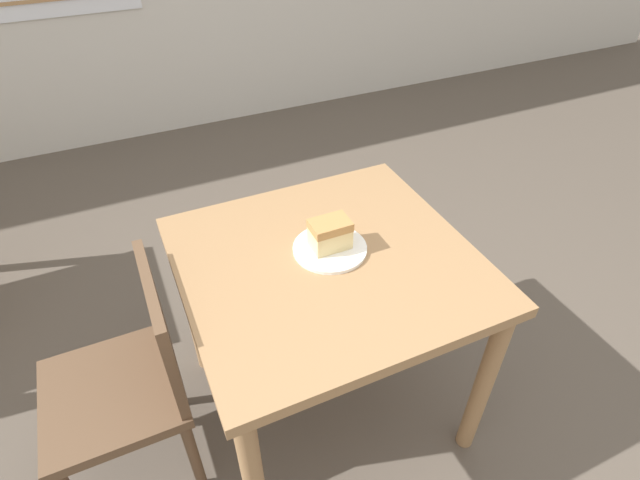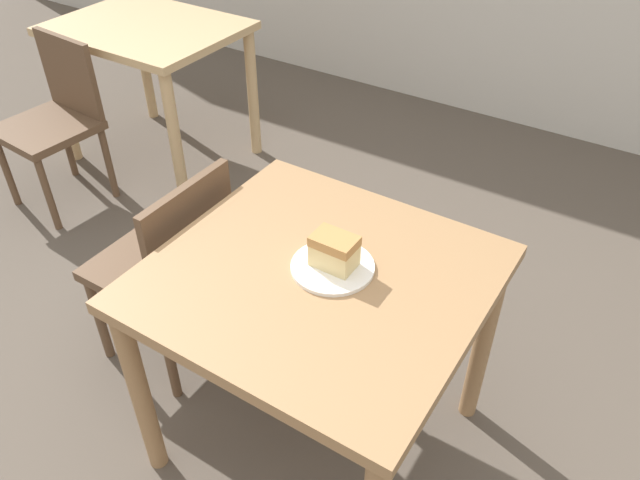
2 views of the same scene
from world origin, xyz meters
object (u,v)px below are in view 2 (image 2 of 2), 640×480
object	(u,v)px
chair_near_window	(170,263)
chair_far_corner	(56,117)
dining_table_near	(318,303)
plate	(333,267)
dining_table_far	(149,48)
cake_slice	(334,251)

from	to	relation	value
chair_near_window	chair_far_corner	size ratio (longest dim) A/B	1.00
chair_near_window	dining_table_near	bearing A→B (deg)	86.12
dining_table_near	plate	size ratio (longest dim) A/B	3.84
plate	dining_table_far	bearing A→B (deg)	148.82
chair_near_window	plate	size ratio (longest dim) A/B	3.53
chair_far_corner	cake_slice	distance (m)	2.03
dining_table_near	cake_slice	world-z (taller)	cake_slice
dining_table_far	chair_near_window	bearing A→B (deg)	-43.82
dining_table_far	chair_far_corner	distance (m)	0.61
chair_near_window	cake_slice	size ratio (longest dim) A/B	6.77
dining_table_far	plate	size ratio (longest dim) A/B	4.03
chair_near_window	plate	bearing A→B (deg)	89.32
dining_table_near	cake_slice	bearing A→B (deg)	57.90
chair_near_window	chair_far_corner	bearing A→B (deg)	-112.55
dining_table_near	chair_far_corner	world-z (taller)	chair_far_corner
plate	chair_near_window	bearing A→B (deg)	179.32
plate	cake_slice	distance (m)	0.05
chair_far_corner	plate	world-z (taller)	chair_far_corner
cake_slice	chair_far_corner	bearing A→B (deg)	164.84
dining_table_far	chair_near_window	world-z (taller)	chair_near_window
chair_near_window	plate	distance (m)	0.74
chair_far_corner	dining_table_far	bearing A→B (deg)	82.69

